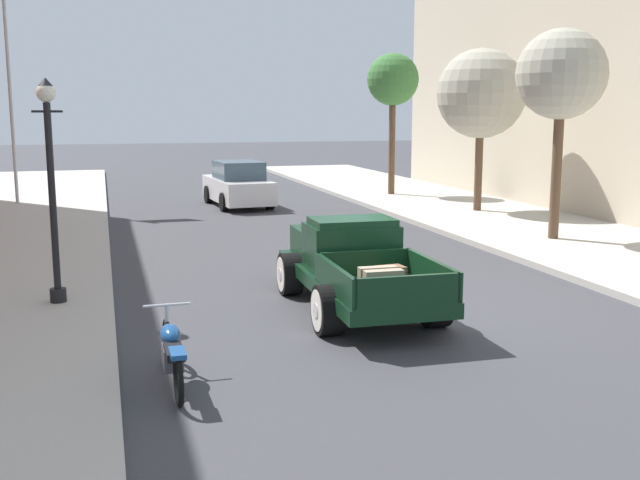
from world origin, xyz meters
name	(u,v)px	position (x,y,z in m)	size (l,w,h in m)	color
ground_plane	(375,306)	(0.00, 0.00, 0.00)	(140.00, 140.00, 0.00)	#3D3D42
hotrod_truck_dark_green	(353,265)	(-0.38, 0.14, 0.75)	(2.27, 4.98, 1.58)	black
motorcycle_parked	(172,352)	(-3.84, -2.98, 0.44)	(0.62, 2.12, 0.93)	black
car_background_white	(238,185)	(0.13, 14.78, 0.77)	(2.11, 4.42, 1.65)	silver
street_lamp_near	(51,174)	(-5.43, 1.28, 2.39)	(0.50, 0.32, 3.85)	black
flagpole	(14,43)	(-7.37, 16.72, 5.77)	(1.74, 0.16, 9.16)	#B2B2B7
street_tree_nearest	(562,76)	(6.70, 4.71, 4.32)	(2.29, 2.29, 5.36)	brown
street_tree_second	(481,94)	(7.46, 10.34, 3.98)	(2.92, 2.92, 5.31)	brown
street_tree_third	(393,81)	(6.52, 15.84, 4.58)	(2.04, 2.04, 5.53)	brown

